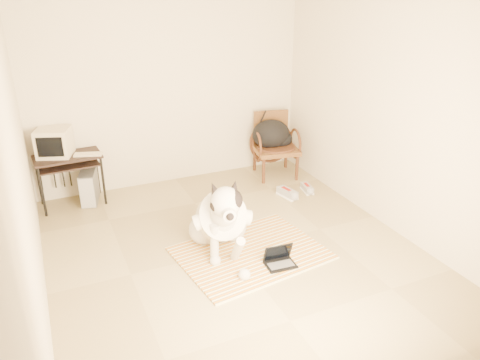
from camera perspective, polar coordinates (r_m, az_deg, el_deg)
floor at (r=5.42m, az=-0.88°, el=-8.54°), size 4.50×4.50×0.00m
wall_back at (r=6.89m, az=-8.50°, el=10.50°), size 4.50×0.00×4.50m
wall_front at (r=3.08m, az=15.92°, el=-7.31°), size 4.50×0.00×4.50m
wall_left at (r=4.50m, az=-25.11°, el=1.32°), size 0.00×4.50×4.50m
wall_right at (r=5.88m, az=17.39°, el=7.42°), size 0.00×4.50×4.50m
rug at (r=5.35m, az=1.33°, el=-8.87°), size 1.72×1.40×0.02m
dog at (r=5.22m, az=-2.38°, el=-4.80°), size 0.70×1.43×1.02m
laptop at (r=5.14m, az=4.83°, el=-9.65°), size 0.34×0.25×0.22m
computer_desk at (r=6.60m, az=-20.21°, el=1.95°), size 0.88×0.52×0.71m
crt_monitor at (r=6.59m, az=-21.71°, el=4.30°), size 0.52×0.50×0.37m
desk_keyboard at (r=6.51m, az=-18.02°, el=3.00°), size 0.38×0.24×0.02m
pc_tower at (r=6.76m, az=-17.91°, el=-0.77°), size 0.31×0.51×0.45m
rattan_chair at (r=7.28m, az=4.25°, el=4.32°), size 0.74×0.72×0.97m
backpack at (r=7.22m, az=4.00°, el=5.52°), size 0.63×0.49×0.44m
sneaker_left at (r=6.67m, az=5.78°, el=-1.63°), size 0.20×0.36×0.12m
sneaker_right at (r=6.87m, az=8.17°, el=-1.03°), size 0.16×0.30×0.10m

